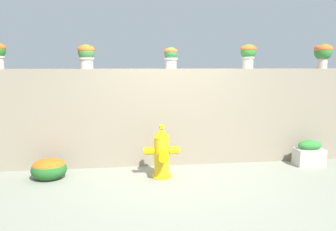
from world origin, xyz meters
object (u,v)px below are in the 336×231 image
(potted_plant_4, at_px, (323,52))
(fire_hydrant, at_px, (162,154))
(planter_box, at_px, (309,153))
(potted_plant_3, at_px, (248,53))
(potted_plant_1, at_px, (86,54))
(potted_plant_2, at_px, (171,56))
(flower_bush_left, at_px, (49,168))

(potted_plant_4, height_order, fire_hydrant, potted_plant_4)
(potted_plant_4, height_order, planter_box, potted_plant_4)
(potted_plant_3, distance_m, fire_hydrant, 2.41)
(potted_plant_1, height_order, planter_box, potted_plant_1)
(potted_plant_1, xyz_separation_m, fire_hydrant, (1.19, -0.77, -1.56))
(fire_hydrant, distance_m, planter_box, 2.68)
(potted_plant_3, bearing_deg, potted_plant_4, 1.14)
(potted_plant_1, bearing_deg, planter_box, -6.77)
(potted_plant_1, distance_m, planter_box, 4.25)
(potted_plant_1, height_order, potted_plant_2, potted_plant_1)
(potted_plant_3, relative_size, potted_plant_4, 0.95)
(potted_plant_1, bearing_deg, potted_plant_3, 0.18)
(potted_plant_1, relative_size, flower_bush_left, 0.75)
(planter_box, bearing_deg, potted_plant_3, 155.35)
(fire_hydrant, height_order, flower_bush_left, fire_hydrant)
(potted_plant_3, relative_size, fire_hydrant, 0.52)
(potted_plant_1, bearing_deg, flower_bush_left, -132.30)
(potted_plant_1, relative_size, planter_box, 0.83)
(potted_plant_2, xyz_separation_m, fire_hydrant, (-0.25, -0.80, -1.53))
(potted_plant_4, height_order, flower_bush_left, potted_plant_4)
(potted_plant_4, relative_size, fire_hydrant, 0.55)
(potted_plant_2, relative_size, planter_box, 0.75)
(fire_hydrant, relative_size, planter_box, 1.68)
(fire_hydrant, xyz_separation_m, planter_box, (2.66, 0.32, -0.17))
(planter_box, bearing_deg, flower_bush_left, -177.94)
(potted_plant_3, relative_size, flower_bush_left, 0.80)
(fire_hydrant, xyz_separation_m, flower_bush_left, (-1.75, 0.16, -0.21))
(potted_plant_2, height_order, potted_plant_4, potted_plant_4)
(potted_plant_2, height_order, planter_box, potted_plant_2)
(potted_plant_1, height_order, potted_plant_4, potted_plant_4)
(potted_plant_2, xyz_separation_m, planter_box, (2.41, -0.49, -1.70))
(potted_plant_4, bearing_deg, planter_box, -131.26)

